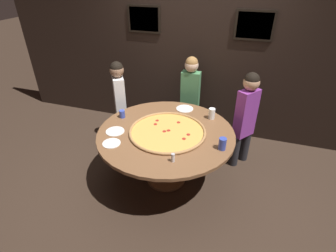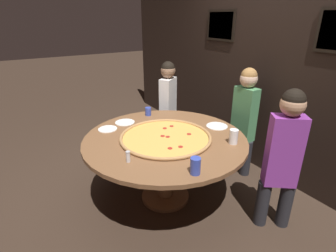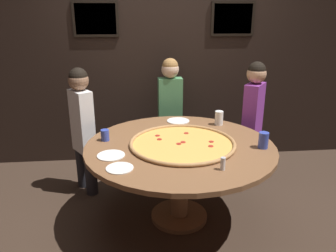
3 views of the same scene
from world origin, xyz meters
The scene contains 14 objects.
ground_plane centered at (0.00, 0.00, 0.00)m, with size 24.00×24.00×0.00m, color #38281E.
back_wall centered at (0.00, 1.42, 1.30)m, with size 6.40×0.08×2.60m.
dining_table centered at (0.00, 0.00, 0.62)m, with size 1.64×1.64×0.74m.
giant_pizza centered at (0.02, -0.01, 0.75)m, with size 0.92×0.92×0.03m.
drink_cup_far_left centered at (-0.65, 0.16, 0.79)m, with size 0.07×0.07×0.10m, color #384CB7.
drink_cup_by_shaker centered at (0.46, 0.48, 0.81)m, with size 0.08×0.08×0.14m, color white.
drink_cup_centre_back centered at (0.68, -0.14, 0.81)m, with size 0.08×0.08×0.14m, color #384CB7.
white_plate_left_side centered at (-0.58, -0.19, 0.74)m, with size 0.22×0.22×0.01m, color white.
white_plate_right_side centered at (-0.50, -0.42, 0.74)m, with size 0.20×0.20×0.01m, color white.
white_plate_far_back centered at (0.06, 0.63, 0.74)m, with size 0.23×0.23×0.01m, color white.
condiment_shaker centered at (0.24, -0.51, 0.79)m, with size 0.04×0.04×0.10m.
diner_centre_back centered at (0.03, 1.10, 0.76)m, with size 0.33×0.20×1.34m.
diner_side_right centered at (-0.92, 0.61, 0.75)m, with size 0.28×0.34×1.32m.
diner_far_right centered at (0.88, 0.66, 0.76)m, with size 0.30×0.34×1.35m.
Camera 1 is at (0.83, -2.50, 2.43)m, focal length 28.00 mm.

